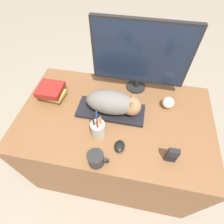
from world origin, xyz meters
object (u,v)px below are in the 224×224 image
object	(u,v)px
coffee_mug	(96,159)
pen_cup	(98,129)
monitor	(141,56)
cat	(115,103)
baseball	(168,103)
phone	(172,155)
book_stack	(52,92)
keyboard	(111,111)
computer_mouse	(120,146)

from	to	relation	value
coffee_mug	pen_cup	world-z (taller)	pen_cup
monitor	coffee_mug	distance (m)	0.67
cat	monitor	world-z (taller)	monitor
baseball	phone	size ratio (longest dim) A/B	0.70
cat	book_stack	distance (m)	0.46
monitor	pen_cup	distance (m)	0.52
monitor	pen_cup	bearing A→B (deg)	-111.73
keyboard	monitor	distance (m)	0.40
book_stack	phone	bearing A→B (deg)	-21.42
phone	pen_cup	bearing A→B (deg)	168.99
computer_mouse	coffee_mug	distance (m)	0.15
pen_cup	book_stack	size ratio (longest dim) A/B	1.26
pen_cup	baseball	world-z (taller)	pen_cup
keyboard	baseball	size ratio (longest dim) A/B	5.61
coffee_mug	monitor	bearing A→B (deg)	76.75
keyboard	monitor	xyz separation A→B (m)	(0.14, 0.26, 0.26)
cat	monitor	bearing A→B (deg)	66.79
cat	phone	bearing A→B (deg)	-36.57
pen_cup	book_stack	distance (m)	0.45
baseball	cat	bearing A→B (deg)	-160.51
cat	coffee_mug	xyz separation A→B (m)	(-0.03, -0.35, -0.06)
cat	book_stack	size ratio (longest dim) A/B	1.97
coffee_mug	pen_cup	bearing A→B (deg)	100.59
monitor	book_stack	distance (m)	0.64
coffee_mug	pen_cup	size ratio (longest dim) A/B	0.52
keyboard	phone	size ratio (longest dim) A/B	3.90
pen_cup	cat	bearing A→B (deg)	70.47
pen_cup	computer_mouse	bearing A→B (deg)	-24.51
phone	book_stack	bearing A→B (deg)	158.58
computer_mouse	phone	xyz separation A→B (m)	(0.28, -0.02, 0.04)
monitor	phone	world-z (taller)	monitor
computer_mouse	coffee_mug	world-z (taller)	coffee_mug
monitor	computer_mouse	bearing A→B (deg)	-94.32
cat	coffee_mug	size ratio (longest dim) A/B	2.98
monitor	book_stack	world-z (taller)	monitor
coffee_mug	phone	xyz separation A→B (m)	(0.39, 0.09, 0.01)
keyboard	monitor	bearing A→B (deg)	62.17
phone	book_stack	distance (m)	0.87
cat	computer_mouse	size ratio (longest dim) A/B	4.33
cat	coffee_mug	world-z (taller)	cat
cat	book_stack	bearing A→B (deg)	173.28
coffee_mug	phone	bearing A→B (deg)	13.09
computer_mouse	pen_cup	xyz separation A→B (m)	(-0.14, 0.06, 0.04)
coffee_mug	book_stack	distance (m)	0.58
pen_cup	phone	world-z (taller)	pen_cup
computer_mouse	baseball	xyz separation A→B (m)	(0.27, 0.36, 0.02)
pen_cup	coffee_mug	bearing A→B (deg)	-79.41
monitor	keyboard	bearing A→B (deg)	-117.83
baseball	coffee_mug	bearing A→B (deg)	-128.19
cat	pen_cup	size ratio (longest dim) A/B	1.56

